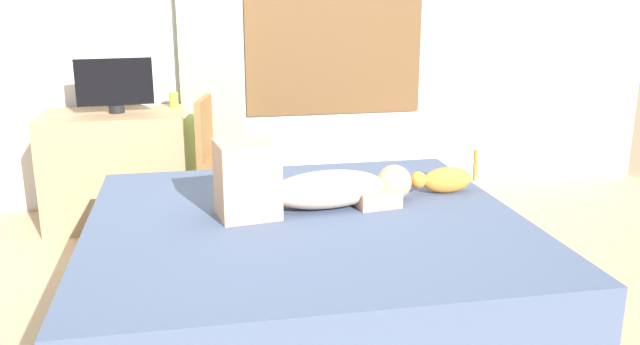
{
  "coord_description": "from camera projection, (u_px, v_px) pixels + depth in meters",
  "views": [
    {
      "loc": [
        -0.35,
        -2.59,
        1.51
      ],
      "look_at": [
        0.22,
        0.34,
        0.68
      ],
      "focal_mm": 37.09,
      "sensor_mm": 36.0,
      "label": 1
    }
  ],
  "objects": [
    {
      "name": "person_lying",
      "position": [
        308.0,
        185.0,
        3.02
      ],
      "size": [
        0.94,
        0.38,
        0.34
      ],
      "color": "#CCB299",
      "rests_on": "bed"
    },
    {
      "name": "desk",
      "position": [
        116.0,
        168.0,
        4.37
      ],
      "size": [
        0.9,
        0.56,
        0.74
      ],
      "color": "#997A56",
      "rests_on": "ground"
    },
    {
      "name": "curtain_left",
      "position": [
        209.0,
        22.0,
        4.51
      ],
      "size": [
        0.44,
        0.06,
        2.59
      ],
      "primitive_type": "cube",
      "color": "#ADCC75",
      "rests_on": "ground"
    },
    {
      "name": "ground_plane",
      "position": [
        287.0,
        344.0,
        2.92
      ],
      "size": [
        16.0,
        16.0,
        0.0
      ],
      "primitive_type": "plane",
      "color": "tan"
    },
    {
      "name": "chair_by_desk",
      "position": [
        221.0,
        153.0,
        4.19
      ],
      "size": [
        0.45,
        0.45,
        0.86
      ],
      "color": "brown",
      "rests_on": "ground"
    },
    {
      "name": "cup",
      "position": [
        174.0,
        99.0,
        4.48
      ],
      "size": [
        0.06,
        0.06,
        0.1
      ],
      "primitive_type": "cylinder",
      "color": "gold",
      "rests_on": "desk"
    },
    {
      "name": "tv_monitor",
      "position": [
        115.0,
        85.0,
        4.23
      ],
      "size": [
        0.48,
        0.1,
        0.35
      ],
      "color": "black",
      "rests_on": "desk"
    },
    {
      "name": "cat",
      "position": [
        444.0,
        180.0,
        3.28
      ],
      "size": [
        0.36,
        0.12,
        0.21
      ],
      "color": "#C67A2D",
      "rests_on": "bed"
    },
    {
      "name": "bed",
      "position": [
        307.0,
        274.0,
        3.01
      ],
      "size": [
        1.97,
        1.87,
        0.53
      ],
      "color": "#38383D",
      "rests_on": "ground"
    }
  ]
}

